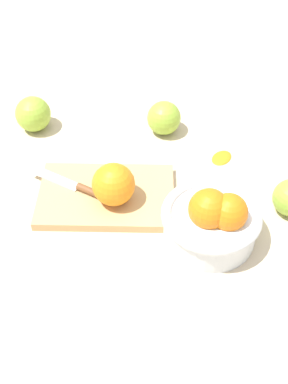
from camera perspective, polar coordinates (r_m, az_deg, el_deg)
name	(u,v)px	position (r m, az deg, el deg)	size (l,w,h in m)	color
ground_plane	(150,177)	(0.98, 0.72, 1.75)	(2.40, 2.40, 0.00)	beige
bowl	(212,220)	(0.85, 7.85, -3.22)	(0.17, 0.17, 0.11)	silver
cutting_board	(106,196)	(0.93, -4.37, -0.47)	(0.25, 0.16, 0.02)	tan
orange_on_board	(114,184)	(0.88, -3.53, 0.88)	(0.08, 0.08, 0.08)	orange
knife	(73,185)	(0.94, -8.14, 0.80)	(0.14, 0.09, 0.01)	silver
apple_front_left	(164,118)	(1.07, 2.31, 8.52)	(0.07, 0.07, 0.07)	#8EB738
apple_front_right	(33,114)	(1.10, -12.66, 8.76)	(0.08, 0.08, 0.08)	#8EB738
citrus_peel	(222,157)	(1.03, 8.96, 4.05)	(0.05, 0.04, 0.01)	orange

